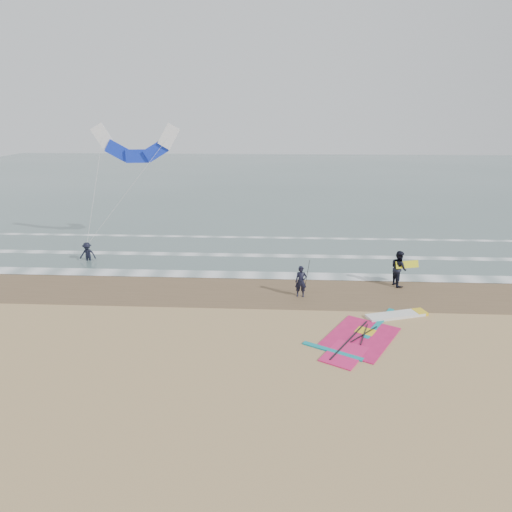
# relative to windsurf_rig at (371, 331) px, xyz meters

# --- Properties ---
(ground) EXTENTS (120.00, 120.00, 0.00)m
(ground) POSITION_rel_windsurf_rig_xyz_m (-3.64, -1.37, -0.04)
(ground) COLOR tan
(ground) RESTS_ON ground
(sea_water) EXTENTS (120.00, 80.00, 0.02)m
(sea_water) POSITION_rel_windsurf_rig_xyz_m (-3.64, 46.63, -0.03)
(sea_water) COLOR #47605E
(sea_water) RESTS_ON ground
(wet_sand_band) EXTENTS (120.00, 5.00, 0.01)m
(wet_sand_band) POSITION_rel_windsurf_rig_xyz_m (-3.64, 4.63, -0.03)
(wet_sand_band) COLOR brown
(wet_sand_band) RESTS_ON ground
(foam_waterline) EXTENTS (120.00, 9.15, 0.02)m
(foam_waterline) POSITION_rel_windsurf_rig_xyz_m (-3.64, 9.07, -0.01)
(foam_waterline) COLOR white
(foam_waterline) RESTS_ON ground
(windsurf_rig) EXTENTS (5.97, 5.65, 0.14)m
(windsurf_rig) POSITION_rel_windsurf_rig_xyz_m (0.00, 0.00, 0.00)
(windsurf_rig) COLOR white
(windsurf_rig) RESTS_ON ground
(person_standing) EXTENTS (0.61, 0.41, 1.63)m
(person_standing) POSITION_rel_windsurf_rig_xyz_m (-2.88, 3.83, 0.77)
(person_standing) COLOR black
(person_standing) RESTS_ON ground
(person_walking) EXTENTS (0.98, 1.12, 1.96)m
(person_walking) POSITION_rel_windsurf_rig_xyz_m (2.44, 5.70, 0.94)
(person_walking) COLOR black
(person_walking) RESTS_ON ground
(person_wading) EXTENTS (1.05, 0.64, 1.57)m
(person_wading) POSITION_rel_windsurf_rig_xyz_m (-16.10, 8.95, 0.75)
(person_wading) COLOR black
(person_wading) RESTS_ON ground
(held_pole) EXTENTS (0.17, 0.86, 1.82)m
(held_pole) POSITION_rel_windsurf_rig_xyz_m (-2.58, 3.83, 1.15)
(held_pole) COLOR black
(held_pole) RESTS_ON ground
(carried_kiteboard) EXTENTS (1.30, 0.51, 0.39)m
(carried_kiteboard) POSITION_rel_windsurf_rig_xyz_m (2.84, 5.60, 1.20)
(carried_kiteboard) COLOR yellow
(carried_kiteboard) RESTS_ON ground
(surf_kite) EXTENTS (5.92, 3.68, 7.37)m
(surf_kite) POSITION_rel_windsurf_rig_xyz_m (-13.55, 12.44, 6.82)
(surf_kite) COLOR white
(surf_kite) RESTS_ON ground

